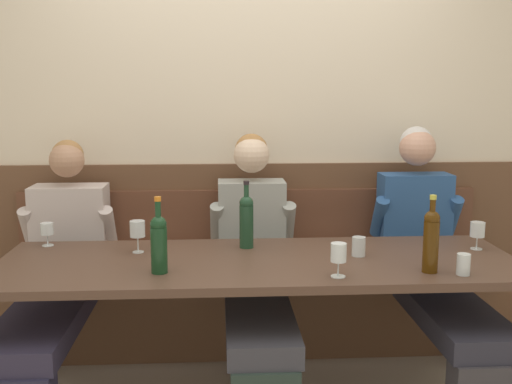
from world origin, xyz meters
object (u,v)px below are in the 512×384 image
person_center_left_seat (57,269)px  wine_bottle_clear_water (431,239)px  water_tumbler_left (359,246)px  water_tumbler_center (463,264)px  wine_glass_center_front (138,230)px  wine_glass_right_end (47,230)px  person_left_seat (433,257)px  wine_bottle_amber_mid (159,242)px  wine_glass_mid_right (339,254)px  wine_glass_center_rear (477,230)px  person_right_seat (256,261)px  dining_table (259,274)px  wall_bench (252,301)px  wine_bottle_green_tall (246,219)px

person_center_left_seat → wine_bottle_clear_water: person_center_left_seat is taller
water_tumbler_left → water_tumbler_center: bearing=-40.5°
wine_glass_center_front → wine_glass_right_end: 0.52m
person_left_seat → person_center_left_seat: bearing=180.0°
wine_bottle_amber_mid → wine_glass_mid_right: bearing=-7.9°
person_left_seat → wine_glass_center_front: (-1.58, -0.15, 0.21)m
person_left_seat → wine_bottle_clear_water: 0.66m
person_left_seat → water_tumbler_left: size_ratio=13.96×
wine_glass_center_rear → water_tumbler_center: (-0.24, -0.42, -0.05)m
person_right_seat → water_tumbler_left: size_ratio=13.56×
person_center_left_seat → person_right_seat: (1.06, 0.01, 0.02)m
wine_bottle_clear_water → wine_glass_right_end: wine_bottle_clear_water is taller
wine_bottle_clear_water → dining_table: bearing=161.7°
water_tumbler_left → water_tumbler_center: same height
wall_bench → wine_glass_mid_right: 1.17m
water_tumbler_center → person_left_seat: bearing=82.1°
dining_table → wine_glass_right_end: wine_glass_right_end is taller
wine_bottle_clear_water → water_tumbler_center: bearing=-20.4°
wine_bottle_green_tall → wine_glass_mid_right: (0.38, -0.53, -0.05)m
person_left_seat → wine_glass_mid_right: (-0.65, -0.62, 0.20)m
wine_bottle_amber_mid → wine_glass_right_end: (-0.64, 0.52, -0.06)m
person_right_seat → wine_bottle_clear_water: bearing=-37.5°
wine_bottle_green_tall → wine_glass_center_rear: (1.19, -0.11, -0.05)m
wine_glass_center_rear → wine_bottle_amber_mid: bearing=-169.0°
person_left_seat → wall_bench: bearing=159.8°
wine_bottle_green_tall → wine_glass_right_end: 1.06m
person_left_seat → wine_bottle_amber_mid: (-1.44, -0.50, 0.24)m
dining_table → wine_bottle_green_tall: bearing=102.2°
wine_glass_right_end → water_tumbler_center: wine_glass_right_end is taller
dining_table → person_right_seat: bearing=89.3°
wine_bottle_amber_mid → wine_bottle_clear_water: size_ratio=0.98×
person_center_left_seat → person_left_seat: size_ratio=0.95×
person_left_seat → wine_glass_center_rear: size_ratio=9.31×
wine_bottle_amber_mid → water_tumbler_center: (1.36, -0.11, -0.10)m
wall_bench → wine_bottle_clear_water: (0.76, -0.93, 0.61)m
person_center_left_seat → dining_table: bearing=-16.8°
wall_bench → person_left_seat: (0.98, -0.36, 0.36)m
wall_bench → wine_glass_right_end: wall_bench is taller
wine_bottle_green_tall → wine_glass_mid_right: wine_bottle_green_tall is taller
wine_bottle_clear_water → wall_bench: bearing=129.2°
wine_bottle_green_tall → water_tumbler_left: wine_bottle_green_tall is taller
wine_glass_right_end → water_tumbler_center: 2.09m
wall_bench → person_left_seat: person_left_seat is taller
wine_bottle_amber_mid → wine_glass_center_rear: wine_bottle_amber_mid is taller
wine_bottle_clear_water → wine_glass_center_front: bearing=162.9°
wine_glass_center_rear → person_right_seat: bearing=169.7°
person_right_seat → wine_glass_center_rear: bearing=-10.3°
person_center_left_seat → wine_glass_center_front: bearing=-18.3°
wine_glass_center_front → wine_glass_center_rear: (1.74, -0.04, -0.01)m
wall_bench → wine_glass_center_front: bearing=-139.8°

